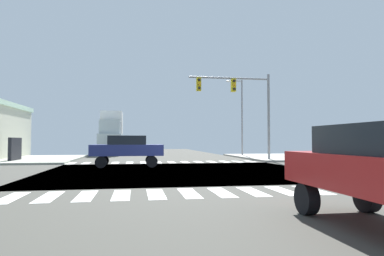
% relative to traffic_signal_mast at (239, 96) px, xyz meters
% --- Properties ---
extents(ground, '(90.00, 90.00, 0.05)m').
position_rel_traffic_signal_mast_xyz_m(ground, '(-5.54, -7.76, -5.05)').
color(ground, '#42413A').
extents(sidewalk_corner_ne, '(12.00, 12.00, 0.14)m').
position_rel_traffic_signal_mast_xyz_m(sidewalk_corner_ne, '(7.46, 4.24, -4.96)').
color(sidewalk_corner_ne, '#A09B91').
rests_on(sidewalk_corner_ne, ground).
extents(sidewalk_corner_nw, '(12.00, 12.00, 0.14)m').
position_rel_traffic_signal_mast_xyz_m(sidewalk_corner_nw, '(-18.54, 4.24, -4.96)').
color(sidewalk_corner_nw, '#9DA090').
rests_on(sidewalk_corner_nw, ground).
extents(crosswalk_near, '(13.50, 2.00, 0.01)m').
position_rel_traffic_signal_mast_xyz_m(crosswalk_near, '(-5.79, -15.06, -5.02)').
color(crosswalk_near, silver).
rests_on(crosswalk_near, ground).
extents(crosswalk_far, '(13.50, 2.00, 0.01)m').
position_rel_traffic_signal_mast_xyz_m(crosswalk_far, '(-5.79, -0.46, -5.02)').
color(crosswalk_far, silver).
rests_on(crosswalk_far, ground).
extents(traffic_signal_mast, '(6.46, 0.55, 6.81)m').
position_rel_traffic_signal_mast_xyz_m(traffic_signal_mast, '(0.00, 0.00, 0.00)').
color(traffic_signal_mast, gray).
rests_on(traffic_signal_mast, ground).
extents(street_lamp, '(1.78, 0.32, 7.75)m').
position_rel_traffic_signal_mast_xyz_m(street_lamp, '(2.55, 7.87, -0.37)').
color(street_lamp, gray).
rests_on(street_lamp, ground).
extents(box_truck_nearside_1, '(2.40, 7.20, 4.85)m').
position_rel_traffic_signal_mast_xyz_m(box_truck_nearside_1, '(-10.54, 13.84, -2.46)').
color(box_truck_nearside_1, black).
rests_on(box_truck_nearside_1, ground).
extents(sedan_outer_3, '(4.30, 1.80, 1.88)m').
position_rel_traffic_signal_mast_xyz_m(sedan_outer_3, '(-8.39, -4.26, -3.91)').
color(sedan_outer_3, black).
rests_on(sedan_outer_3, ground).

